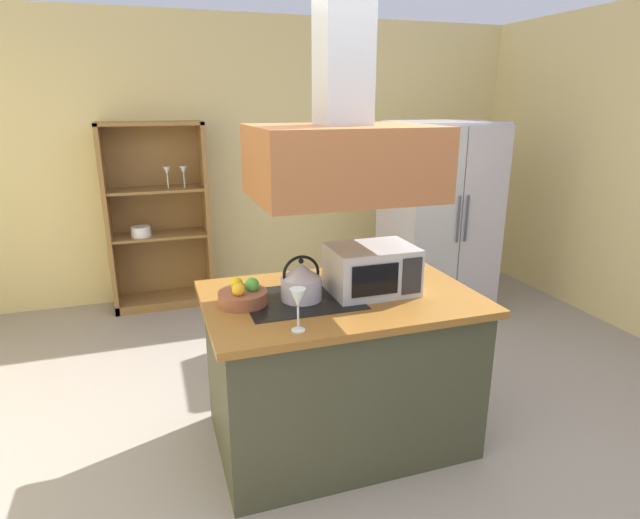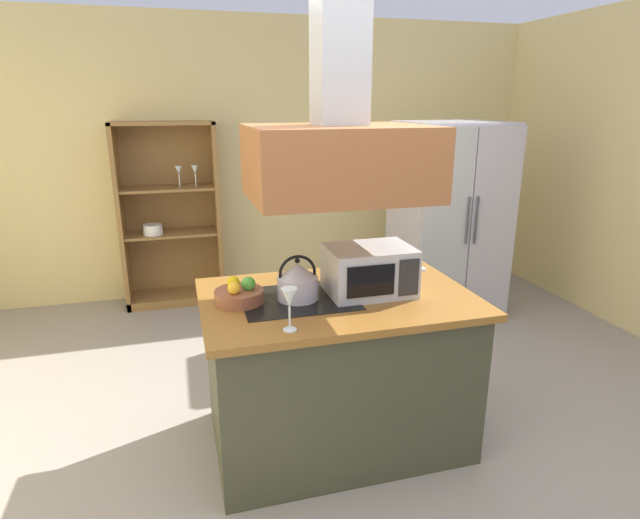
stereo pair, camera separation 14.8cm
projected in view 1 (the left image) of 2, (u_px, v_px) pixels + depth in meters
The scene contains 11 objects.
ground_plane at pixel (341, 461), 2.88m from camera, with size 7.80×7.80×0.00m, color gray.
wall_back at pixel (237, 159), 5.21m from camera, with size 6.00×0.12×2.70m, color #E2CC86.
kitchen_island at pixel (339, 368), 2.97m from camera, with size 1.47×0.97×0.90m.
range_hood at pixel (342, 138), 2.59m from camera, with size 0.90×0.70×1.26m.
refrigerator at pixel (438, 219), 4.76m from camera, with size 0.90×0.77×1.74m.
dish_cabinet at pixel (159, 226), 4.93m from camera, with size 0.92×0.40×1.74m.
kettle at pixel (301, 281), 2.74m from camera, with size 0.22×0.22×0.24m.
cutting_board at pixel (391, 267), 3.29m from camera, with size 0.34×0.24×0.02m, color white.
microwave at pixel (372, 269), 2.85m from camera, with size 0.46×0.35×0.26m.
wine_glass_on_counter at pixel (298, 300), 2.35m from camera, with size 0.08×0.08×0.21m.
fruit_bowl at pixel (243, 296), 2.69m from camera, with size 0.26×0.26×0.14m.
Camera 1 is at (-0.88, -2.27, 1.92)m, focal length 29.17 mm.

